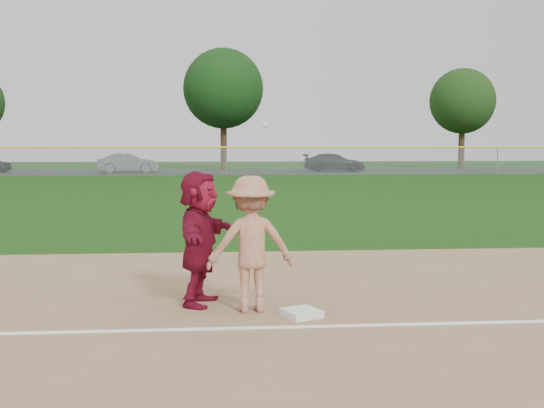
{
  "coord_description": "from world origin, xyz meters",
  "views": [
    {
      "loc": [
        -0.87,
        -8.72,
        2.2
      ],
      "look_at": [
        0.0,
        1.5,
        1.3
      ],
      "focal_mm": 45.0,
      "sensor_mm": 36.0,
      "label": 1
    }
  ],
  "objects": [
    {
      "name": "ground",
      "position": [
        0.0,
        0.0,
        0.0
      ],
      "size": [
        160.0,
        160.0,
        0.0
      ],
      "primitive_type": "plane",
      "color": "#143C0B",
      "rests_on": "ground"
    },
    {
      "name": "foul_line",
      "position": [
        0.0,
        -0.8,
        0.03
      ],
      "size": [
        60.0,
        0.1,
        0.01
      ],
      "primitive_type": "cube",
      "color": "white",
      "rests_on": "infield_dirt"
    },
    {
      "name": "parking_asphalt",
      "position": [
        0.0,
        46.0,
        0.01
      ],
      "size": [
        120.0,
        10.0,
        0.01
      ],
      "primitive_type": "cube",
      "color": "black",
      "rests_on": "ground"
    },
    {
      "name": "first_base",
      "position": [
        0.22,
        -0.32,
        0.07
      ],
      "size": [
        0.56,
        0.56,
        0.09
      ],
      "primitive_type": "cube",
      "rotation": [
        0.0,
        0.0,
        0.43
      ],
      "color": "white",
      "rests_on": "infield_dirt"
    },
    {
      "name": "base_runner",
      "position": [
        -1.08,
        0.49,
        0.93
      ],
      "size": [
        0.96,
        1.78,
        1.83
      ],
      "primitive_type": "imported",
      "rotation": [
        0.0,
        0.0,
        1.31
      ],
      "color": "maroon",
      "rests_on": "infield_dirt"
    },
    {
      "name": "car_mid",
      "position": [
        -7.56,
        45.15,
        0.77
      ],
      "size": [
        4.84,
        2.34,
        1.53
      ],
      "primitive_type": "imported",
      "rotation": [
        0.0,
        0.0,
        1.73
      ],
      "color": "slate",
      "rests_on": "parking_asphalt"
    },
    {
      "name": "car_right",
      "position": [
        8.91,
        46.22,
        0.74
      ],
      "size": [
        5.12,
        2.28,
        1.46
      ],
      "primitive_type": "imported",
      "rotation": [
        0.0,
        0.0,
        1.52
      ],
      "color": "black",
      "rests_on": "parking_asphalt"
    },
    {
      "name": "first_base_play",
      "position": [
        -0.4,
        0.06,
        0.91
      ],
      "size": [
        1.22,
        0.81,
        2.47
      ],
      "color": "#98989B",
      "rests_on": "infield_dirt"
    },
    {
      "name": "outfield_fence",
      "position": [
        0.0,
        40.0,
        1.96
      ],
      "size": [
        110.0,
        0.12,
        110.0
      ],
      "color": "#999EA0",
      "rests_on": "ground"
    },
    {
      "name": "tree_2",
      "position": [
        0.0,
        51.5,
        7.06
      ],
      "size": [
        7.0,
        7.0,
        10.58
      ],
      "color": "#312112",
      "rests_on": "ground"
    },
    {
      "name": "tree_3",
      "position": [
        22.0,
        52.8,
        6.16
      ],
      "size": [
        6.0,
        6.0,
        9.19
      ],
      "color": "#332312",
      "rests_on": "ground"
    }
  ]
}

